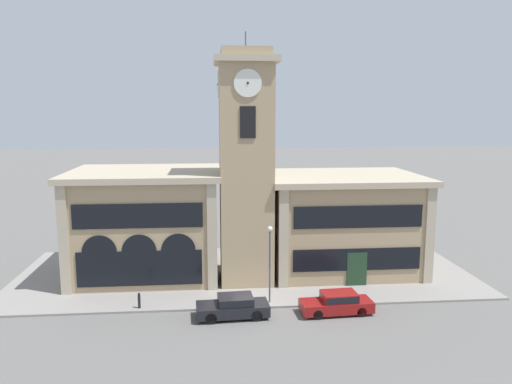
{
  "coord_description": "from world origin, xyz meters",
  "views": [
    {
      "loc": [
        -2.56,
        -31.36,
        12.99
      ],
      "look_at": [
        0.57,
        3.55,
        7.32
      ],
      "focal_mm": 35.0,
      "sensor_mm": 36.0,
      "label": 1
    }
  ],
  "objects_px": {
    "street_lamp": "(270,252)",
    "bollard": "(139,301)",
    "parked_car_mid": "(337,303)",
    "parked_car_near": "(234,306)"
  },
  "relations": [
    {
      "from": "street_lamp",
      "to": "parked_car_near",
      "type": "bearing_deg",
      "value": -143.03
    },
    {
      "from": "street_lamp",
      "to": "bollard",
      "type": "relative_size",
      "value": 5.0
    },
    {
      "from": "parked_car_mid",
      "to": "street_lamp",
      "type": "relative_size",
      "value": 0.9
    },
    {
      "from": "street_lamp",
      "to": "bollard",
      "type": "distance_m",
      "value": 9.21
    },
    {
      "from": "parked_car_near",
      "to": "street_lamp",
      "type": "distance_m",
      "value": 4.33
    },
    {
      "from": "parked_car_mid",
      "to": "bollard",
      "type": "xyz_separation_m",
      "value": [
        -12.9,
        1.67,
        -0.07
      ]
    },
    {
      "from": "parked_car_near",
      "to": "bollard",
      "type": "xyz_separation_m",
      "value": [
        -6.16,
        1.67,
        -0.08
      ]
    },
    {
      "from": "parked_car_near",
      "to": "parked_car_mid",
      "type": "relative_size",
      "value": 0.99
    },
    {
      "from": "parked_car_near",
      "to": "parked_car_mid",
      "type": "bearing_deg",
      "value": 176.54
    },
    {
      "from": "parked_car_near",
      "to": "street_lamp",
      "type": "relative_size",
      "value": 0.89
    }
  ]
}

